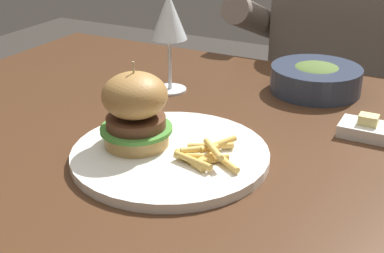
{
  "coord_description": "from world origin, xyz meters",
  "views": [
    {
      "loc": [
        0.28,
        -0.71,
        1.1
      ],
      "look_at": [
        -0.05,
        -0.09,
        0.78
      ],
      "focal_mm": 50.0,
      "sensor_mm": 36.0,
      "label": 1
    }
  ],
  "objects_px": {
    "main_plate": "(170,155)",
    "soup_bowl": "(316,78)",
    "diner_person": "(340,102)",
    "butter_dish": "(367,129)",
    "wine_glass": "(169,19)",
    "burger_sandwich": "(135,110)"
  },
  "relations": [
    {
      "from": "soup_bowl",
      "to": "burger_sandwich",
      "type": "bearing_deg",
      "value": -113.41
    },
    {
      "from": "butter_dish",
      "to": "soup_bowl",
      "type": "height_order",
      "value": "soup_bowl"
    },
    {
      "from": "diner_person",
      "to": "soup_bowl",
      "type": "bearing_deg",
      "value": -85.95
    },
    {
      "from": "butter_dish",
      "to": "diner_person",
      "type": "xyz_separation_m",
      "value": [
        -0.16,
        0.58,
        -0.19
      ]
    },
    {
      "from": "butter_dish",
      "to": "diner_person",
      "type": "relative_size",
      "value": 0.07
    },
    {
      "from": "burger_sandwich",
      "to": "diner_person",
      "type": "xyz_separation_m",
      "value": [
        0.13,
        0.79,
        -0.25
      ]
    },
    {
      "from": "main_plate",
      "to": "burger_sandwich",
      "type": "height_order",
      "value": "burger_sandwich"
    },
    {
      "from": "wine_glass",
      "to": "soup_bowl",
      "type": "height_order",
      "value": "wine_glass"
    },
    {
      "from": "wine_glass",
      "to": "soup_bowl",
      "type": "xyz_separation_m",
      "value": [
        0.25,
        0.12,
        -0.11
      ]
    },
    {
      "from": "wine_glass",
      "to": "diner_person",
      "type": "xyz_separation_m",
      "value": [
        0.22,
        0.54,
        -0.31
      ]
    },
    {
      "from": "diner_person",
      "to": "burger_sandwich",
      "type": "bearing_deg",
      "value": -99.5
    },
    {
      "from": "main_plate",
      "to": "soup_bowl",
      "type": "height_order",
      "value": "soup_bowl"
    },
    {
      "from": "soup_bowl",
      "to": "diner_person",
      "type": "distance_m",
      "value": 0.47
    },
    {
      "from": "butter_dish",
      "to": "soup_bowl",
      "type": "xyz_separation_m",
      "value": [
        -0.13,
        0.16,
        0.01
      ]
    },
    {
      "from": "burger_sandwich",
      "to": "soup_bowl",
      "type": "xyz_separation_m",
      "value": [
        0.16,
        0.38,
        -0.04
      ]
    },
    {
      "from": "main_plate",
      "to": "diner_person",
      "type": "relative_size",
      "value": 0.24
    },
    {
      "from": "butter_dish",
      "to": "diner_person",
      "type": "height_order",
      "value": "diner_person"
    },
    {
      "from": "soup_bowl",
      "to": "wine_glass",
      "type": "bearing_deg",
      "value": -153.37
    },
    {
      "from": "wine_glass",
      "to": "burger_sandwich",
      "type": "bearing_deg",
      "value": -70.93
    },
    {
      "from": "burger_sandwich",
      "to": "butter_dish",
      "type": "relative_size",
      "value": 1.51
    },
    {
      "from": "main_plate",
      "to": "butter_dish",
      "type": "xyz_separation_m",
      "value": [
        0.24,
        0.21,
        0.0
      ]
    },
    {
      "from": "main_plate",
      "to": "diner_person",
      "type": "distance_m",
      "value": 0.81
    }
  ]
}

